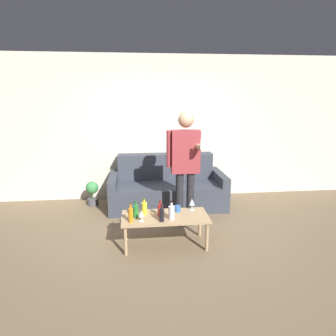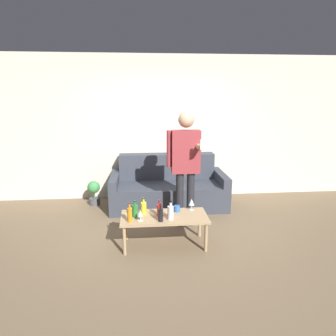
# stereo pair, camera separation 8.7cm
# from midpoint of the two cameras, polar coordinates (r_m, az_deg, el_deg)

# --- Properties ---
(ground_plane) EXTENTS (16.00, 16.00, 0.00)m
(ground_plane) POSITION_cam_midpoint_polar(r_m,az_deg,el_deg) (4.25, 0.42, -13.93)
(ground_plane) COLOR #756047
(wall_back) EXTENTS (8.00, 0.06, 2.70)m
(wall_back) POSITION_cam_midpoint_polar(r_m,az_deg,el_deg) (5.76, -1.87, 7.55)
(wall_back) COLOR beige
(wall_back) RESTS_ON ground_plane
(couch) EXTENTS (2.05, 0.95, 0.90)m
(couch) POSITION_cam_midpoint_polar(r_m,az_deg,el_deg) (5.47, -0.67, -3.85)
(couch) COLOR #383D47
(couch) RESTS_ON ground_plane
(coffee_table) EXTENTS (1.14, 0.53, 0.42)m
(coffee_table) POSITION_cam_midpoint_polar(r_m,az_deg,el_deg) (4.02, -1.19, -9.69)
(coffee_table) COLOR tan
(coffee_table) RESTS_ON ground_plane
(bottle_orange) EXTENTS (0.08, 0.08, 0.22)m
(bottle_orange) POSITION_cam_midpoint_polar(r_m,az_deg,el_deg) (4.04, -5.16, -7.58)
(bottle_orange) COLOR yellow
(bottle_orange) RESTS_ON coffee_table
(bottle_green) EXTENTS (0.08, 0.08, 0.22)m
(bottle_green) POSITION_cam_midpoint_polar(r_m,az_deg,el_deg) (3.96, -6.81, -8.07)
(bottle_green) COLOR #23752D
(bottle_green) RESTS_ON coffee_table
(bottle_dark) EXTENTS (0.06, 0.06, 0.23)m
(bottle_dark) POSITION_cam_midpoint_polar(r_m,az_deg,el_deg) (3.81, -1.87, -8.85)
(bottle_dark) COLOR black
(bottle_dark) RESTS_ON coffee_table
(bottle_yellow) EXTENTS (0.08, 0.08, 0.24)m
(bottle_yellow) POSITION_cam_midpoint_polar(r_m,az_deg,el_deg) (3.86, 0.02, -8.42)
(bottle_yellow) COLOR silver
(bottle_yellow) RESTS_ON coffee_table
(bottle_red) EXTENTS (0.07, 0.07, 0.22)m
(bottle_red) POSITION_cam_midpoint_polar(r_m,az_deg,el_deg) (3.96, -2.10, -7.97)
(bottle_red) COLOR #B21E1E
(bottle_red) RESTS_ON coffee_table
(bottle_clear) EXTENTS (0.06, 0.06, 0.26)m
(bottle_clear) POSITION_cam_midpoint_polar(r_m,az_deg,el_deg) (3.81, -7.77, -8.81)
(bottle_clear) COLOR orange
(bottle_clear) RESTS_ON coffee_table
(wine_glass_near) EXTENTS (0.08, 0.08, 0.16)m
(wine_glass_near) POSITION_cam_midpoint_polar(r_m,az_deg,el_deg) (4.17, 3.97, -6.53)
(wine_glass_near) COLOR silver
(wine_glass_near) RESTS_ON coffee_table
(wine_glass_far) EXTENTS (0.08, 0.08, 0.15)m
(wine_glass_far) POSITION_cam_midpoint_polar(r_m,az_deg,el_deg) (3.82, -5.78, -8.67)
(wine_glass_far) COLOR silver
(wine_glass_far) RESTS_ON coffee_table
(cup_on_table) EXTENTS (0.09, 0.09, 0.08)m
(cup_on_table) POSITION_cam_midpoint_polar(r_m,az_deg,el_deg) (4.13, 1.20, -7.73)
(cup_on_table) COLOR #3366B2
(cup_on_table) RESTS_ON coffee_table
(person_standing_front) EXTENTS (0.49, 0.44, 1.74)m
(person_standing_front) POSITION_cam_midpoint_polar(r_m,az_deg,el_deg) (4.43, 2.71, 1.56)
(person_standing_front) COLOR #232328
(person_standing_front) RESTS_ON ground_plane
(potted_plant) EXTENTS (0.23, 0.23, 0.45)m
(potted_plant) POSITION_cam_midpoint_polar(r_m,az_deg,el_deg) (5.66, -14.65, -4.39)
(potted_plant) COLOR #4C4C51
(potted_plant) RESTS_ON ground_plane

